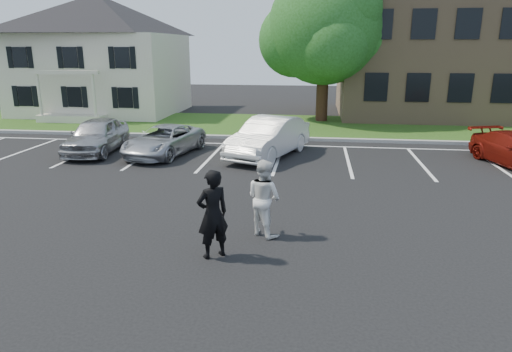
{
  "coord_description": "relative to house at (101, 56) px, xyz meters",
  "views": [
    {
      "loc": [
        1.45,
        -10.03,
        4.41
      ],
      "look_at": [
        0.0,
        1.0,
        1.25
      ],
      "focal_mm": 32.0,
      "sensor_mm": 36.0,
      "label": 1
    }
  ],
  "objects": [
    {
      "name": "ground_plane",
      "position": [
        13.0,
        -19.97,
        -3.83
      ],
      "size": [
        90.0,
        90.0,
        0.0
      ],
      "primitive_type": "plane",
      "color": "black",
      "rests_on": "ground"
    },
    {
      "name": "curb",
      "position": [
        13.0,
        -7.97,
        -3.75
      ],
      "size": [
        40.0,
        0.3,
        0.15
      ],
      "primitive_type": "cube",
      "color": "gray",
      "rests_on": "ground"
    },
    {
      "name": "grass_strip",
      "position": [
        13.0,
        -3.97,
        -3.79
      ],
      "size": [
        44.0,
        8.0,
        0.08
      ],
      "primitive_type": "cube",
      "color": "#18450D",
      "rests_on": "ground"
    },
    {
      "name": "stall_lines",
      "position": [
        14.4,
        -11.02,
        -3.82
      ],
      "size": [
        34.0,
        5.36,
        0.01
      ],
      "color": "white",
      "rests_on": "ground"
    },
    {
      "name": "house",
      "position": [
        0.0,
        0.0,
        0.0
      ],
      "size": [
        10.3,
        9.22,
        7.6
      ],
      "color": "beige",
      "rests_on": "ground"
    },
    {
      "name": "tree",
      "position": [
        14.87,
        -1.92,
        1.52
      ],
      "size": [
        7.8,
        7.2,
        8.8
      ],
      "color": "black",
      "rests_on": "ground"
    },
    {
      "name": "man_black_suit",
      "position": [
        12.35,
        -21.11,
        -2.85
      ],
      "size": [
        0.85,
        0.81,
        1.96
      ],
      "primitive_type": "imported",
      "rotation": [
        0.0,
        0.0,
        3.8
      ],
      "color": "black",
      "rests_on": "ground"
    },
    {
      "name": "man_white_shirt",
      "position": [
        13.29,
        -19.73,
        -2.9
      ],
      "size": [
        1.15,
        1.12,
        1.87
      ],
      "primitive_type": "imported",
      "rotation": [
        0.0,
        0.0,
        2.47
      ],
      "color": "white",
      "rests_on": "ground"
    },
    {
      "name": "car_silver_west",
      "position": [
        5.15,
        -11.78,
        -3.09
      ],
      "size": [
        2.12,
        4.5,
        1.49
      ],
      "primitive_type": "imported",
      "rotation": [
        0.0,
        0.0,
        0.08
      ],
      "color": "#A6A5AA",
      "rests_on": "ground"
    },
    {
      "name": "car_silver_minivan",
      "position": [
        8.16,
        -11.83,
        -3.22
      ],
      "size": [
        2.91,
        4.73,
        1.22
      ],
      "primitive_type": "imported",
      "rotation": [
        0.0,
        0.0,
        -0.21
      ],
      "color": "#ADB0B6",
      "rests_on": "ground"
    },
    {
      "name": "car_white_sedan",
      "position": [
        12.56,
        -11.56,
        -3.02
      ],
      "size": [
        3.29,
        5.17,
        1.61
      ],
      "primitive_type": "imported",
      "rotation": [
        0.0,
        0.0,
        -0.35
      ],
      "color": "silver",
      "rests_on": "ground"
    }
  ]
}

